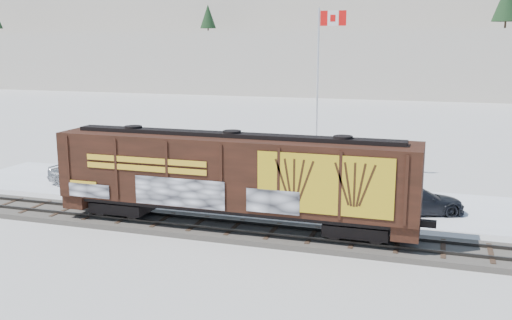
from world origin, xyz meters
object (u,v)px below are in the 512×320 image
(hopper_railcar, at_px, (232,174))
(car_white, at_px, (170,182))
(flagpole, at_px, (318,117))
(car_dark, at_px, (418,200))
(car_silver, at_px, (84,173))

(hopper_railcar, height_order, car_white, hopper_railcar)
(flagpole, height_order, car_dark, flagpole)
(flagpole, distance_m, car_dark, 10.57)
(hopper_railcar, height_order, car_dark, hopper_railcar)
(hopper_railcar, bearing_deg, flagpole, 83.28)
(car_silver, distance_m, car_dark, 21.49)
(hopper_railcar, height_order, car_silver, hopper_railcar)
(car_silver, height_order, car_dark, car_silver)
(car_silver, bearing_deg, flagpole, -58.31)
(car_white, height_order, car_dark, car_white)
(car_white, bearing_deg, hopper_railcar, -149.33)
(hopper_railcar, relative_size, car_white, 3.91)
(car_silver, height_order, car_white, car_silver)
(flagpole, relative_size, car_white, 2.54)
(flagpole, height_order, car_silver, flagpole)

